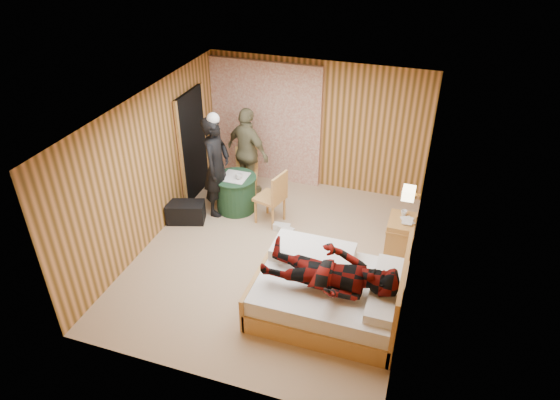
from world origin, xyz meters
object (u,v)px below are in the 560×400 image
(chair_far, at_px, (247,168))
(man_on_bed, at_px, (330,266))
(duffel_bag, at_px, (186,212))
(man_at_table, at_px, (248,152))
(wall_lamp, at_px, (409,193))
(chair_near, at_px, (274,195))
(woman_standing, at_px, (217,167))
(round_table, at_px, (236,193))
(nightstand, at_px, (400,234))
(bed, at_px, (330,292))

(chair_far, relative_size, man_on_bed, 0.53)
(duffel_bag, bearing_deg, man_at_table, 44.37)
(wall_lamp, distance_m, man_on_bed, 1.77)
(chair_near, bearing_deg, wall_lamp, 93.30)
(chair_near, height_order, woman_standing, woman_standing)
(round_table, distance_m, woman_standing, 0.66)
(wall_lamp, height_order, man_on_bed, man_on_bed)
(duffel_bag, xyz_separation_m, man_at_table, (0.69, 1.30, 0.68))
(round_table, relative_size, woman_standing, 0.42)
(nightstand, relative_size, duffel_bag, 0.91)
(woman_standing, bearing_deg, wall_lamp, -98.79)
(nightstand, height_order, chair_far, chair_far)
(woman_standing, relative_size, man_at_table, 1.07)
(duffel_bag, bearing_deg, chair_far, 44.71)
(wall_lamp, xyz_separation_m, nightstand, (-0.04, 0.39, -1.00))
(nightstand, relative_size, man_on_bed, 0.33)
(chair_near, distance_m, man_on_bed, 2.52)
(wall_lamp, bearing_deg, bed, -120.96)
(chair_near, bearing_deg, chair_far, -119.70)
(woman_standing, bearing_deg, chair_far, -17.36)
(nightstand, bearing_deg, wall_lamp, -83.70)
(man_at_table, bearing_deg, chair_far, 72.89)
(duffel_bag, height_order, woman_standing, woman_standing)
(man_on_bed, bearing_deg, wall_lamp, 63.60)
(chair_far, height_order, chair_near, chair_near)
(nightstand, bearing_deg, woman_standing, 178.02)
(woman_standing, bearing_deg, man_on_bed, -129.24)
(chair_far, bearing_deg, wall_lamp, -40.46)
(bed, height_order, duffel_bag, bed)
(round_table, bearing_deg, nightstand, -5.32)
(nightstand, xyz_separation_m, chair_far, (-3.02, 0.89, 0.24))
(wall_lamp, bearing_deg, man_on_bed, -116.40)
(woman_standing, bearing_deg, man_at_table, -18.40)
(nightstand, xyz_separation_m, round_table, (-3.00, 0.28, 0.05))
(bed, bearing_deg, duffel_bag, 155.48)
(wall_lamp, height_order, round_table, wall_lamp)
(duffel_bag, bearing_deg, round_table, 26.05)
(round_table, bearing_deg, man_on_bed, -44.47)
(duffel_bag, bearing_deg, bed, -42.16)
(bed, relative_size, chair_near, 1.99)
(round_table, height_order, chair_far, chair_far)
(chair_near, relative_size, man_at_table, 0.58)
(chair_near, height_order, man_on_bed, man_on_bed)
(chair_near, bearing_deg, bed, 53.63)
(man_at_table, bearing_deg, round_table, 113.87)
(man_on_bed, bearing_deg, chair_far, 128.94)
(nightstand, height_order, woman_standing, woman_standing)
(nightstand, distance_m, man_on_bed, 2.19)
(round_table, distance_m, chair_near, 0.87)
(nightstand, xyz_separation_m, man_on_bed, (-0.73, -1.95, 0.67))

